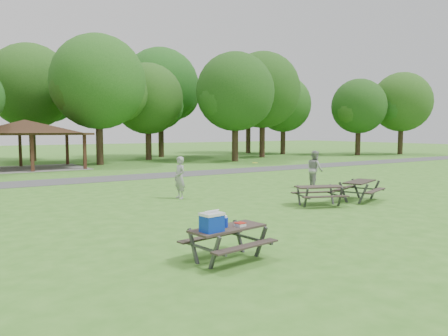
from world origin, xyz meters
TOP-DOWN VIEW (x-y plane):
  - ground at (0.00, 0.00)m, footprint 160.00×160.00m
  - asphalt_path at (0.00, 14.00)m, footprint 120.00×3.20m
  - pavilion at (-4.00, 24.00)m, footprint 8.60×7.01m
  - tree_row_e at (2.10, 25.03)m, footprint 8.40×8.00m
  - tree_row_f at (8.09, 28.53)m, footprint 7.35×7.00m
  - tree_row_g at (14.09, 22.03)m, footprint 7.77×7.40m
  - tree_row_h at (20.10, 25.53)m, footprint 8.61×8.20m
  - tree_row_i at (26.08, 29.03)m, footprint 7.14×6.80m
  - tree_row_j at (32.08, 22.53)m, footprint 6.72×6.40m
  - tree_deep_b at (-1.90, 33.03)m, footprint 8.40×8.00m
  - tree_deep_c at (11.10, 32.03)m, footprint 8.82×8.40m
  - tree_deep_d at (24.10, 33.53)m, footprint 8.40×8.00m
  - tree_flank_right at (38.09, 21.03)m, footprint 7.56×7.20m
  - picnic_table_near at (-4.24, -3.97)m, footprint 2.01×1.70m
  - picnic_table_middle at (2.96, 0.13)m, footprint 2.25×2.05m
  - picnic_table_far at (5.26, 0.07)m, footprint 2.42×2.20m
  - frisbee_in_flight at (2.99, 4.37)m, footprint 0.30×0.30m
  - frisbee_thrower at (-0.84, 4.69)m, footprint 0.47×0.69m
  - frisbee_catcher at (6.63, 4.07)m, footprint 1.02×1.14m

SIDE VIEW (x-z plane):
  - ground at x=0.00m, z-range 0.00..0.00m
  - asphalt_path at x=0.00m, z-range 0.00..0.02m
  - picnic_table_middle at x=2.96m, z-range 0.19..0.99m
  - picnic_table_far at x=5.26m, z-range 0.20..1.06m
  - picnic_table_near at x=-4.24m, z-range 0.09..1.36m
  - frisbee_thrower at x=-0.84m, z-range 0.00..1.83m
  - frisbee_catcher at x=6.63m, z-range 0.00..1.93m
  - frisbee_in_flight at x=2.99m, z-range 1.42..1.44m
  - pavilion at x=-4.00m, z-range 1.18..4.94m
  - tree_row_j at x=32.08m, z-range 1.08..10.04m
  - tree_row_f at x=8.09m, z-range 1.06..10.62m
  - tree_row_i at x=26.08m, z-range 1.15..10.67m
  - tree_flank_right at x=38.09m, z-range 1.17..11.14m
  - tree_row_g at x=14.09m, z-range 1.20..11.46m
  - tree_row_e at x=2.10m, z-range 1.27..12.29m
  - tree_deep_b at x=-1.90m, z-range 1.32..12.45m
  - tree_row_h at x=20.10m, z-range 1.34..12.71m
  - tree_deep_d at x=24.10m, z-range 1.39..12.66m
  - tree_deep_c at x=11.10m, z-range 1.49..13.39m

